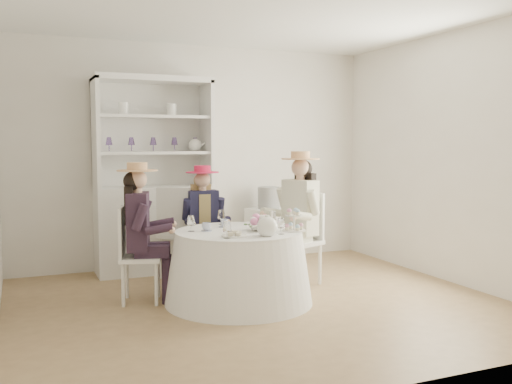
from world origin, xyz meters
name	(u,v)px	position (x,y,z in m)	size (l,w,h in m)	color
ground	(260,304)	(0.00, 0.00, 0.00)	(4.50, 4.50, 0.00)	olive
ceiling	(260,10)	(0.00, 0.00, 2.70)	(4.50, 4.50, 0.00)	white
wall_back	(197,156)	(0.00, 2.00, 1.35)	(4.50, 4.50, 0.00)	silver
wall_front	(392,170)	(0.00, -2.00, 1.35)	(4.50, 4.50, 0.00)	silver
wall_right	(453,158)	(2.25, 0.00, 1.35)	(4.50, 4.50, 0.00)	silver
tea_table	(239,267)	(-0.16, 0.14, 0.34)	(1.40, 1.40, 0.69)	white
hutch	(154,203)	(-0.60, 1.77, 0.80)	(1.42, 0.72, 2.27)	silver
side_table	(269,235)	(0.84, 1.69, 0.34)	(0.44, 0.44, 0.68)	silver
hatbox	(269,198)	(0.84, 1.69, 0.82)	(0.27, 0.27, 0.27)	black
guest_left	(141,224)	(-1.01, 0.51, 0.75)	(0.54, 0.50, 1.33)	silver
guest_mid	(203,216)	(-0.22, 1.07, 0.72)	(0.46, 0.48, 1.26)	silver
guest_right	(299,210)	(0.67, 0.54, 0.80)	(0.59, 0.54, 1.42)	silver
spare_chair	(178,229)	(-0.43, 1.32, 0.55)	(0.60, 0.60, 1.03)	silver
teacup_a	(207,228)	(-0.45, 0.22, 0.72)	(0.09, 0.09, 0.07)	white
teacup_b	(224,224)	(-0.21, 0.40, 0.72)	(0.07, 0.07, 0.07)	white
teacup_c	(264,224)	(0.14, 0.23, 0.72)	(0.09, 0.09, 0.07)	white
flower_bowl	(259,227)	(0.02, 0.07, 0.72)	(0.23, 0.23, 0.06)	white
flower_arrangement	(260,220)	(0.02, 0.07, 0.79)	(0.20, 0.21, 0.08)	pink
table_teapot	(267,227)	(-0.04, -0.25, 0.77)	(0.26, 0.19, 0.20)	white
sandwich_plate	(234,235)	(-0.31, -0.15, 0.70)	(0.23, 0.23, 0.05)	white
cupcake_stand	(294,223)	(0.31, -0.08, 0.76)	(0.22, 0.22, 0.21)	white
stemware_set	(239,223)	(-0.16, 0.14, 0.76)	(0.92, 0.89, 0.15)	white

